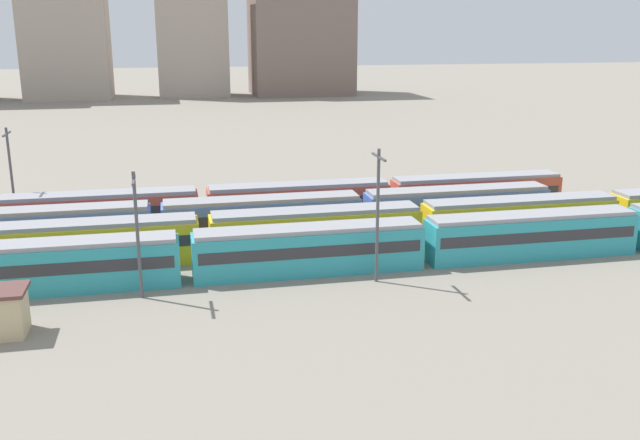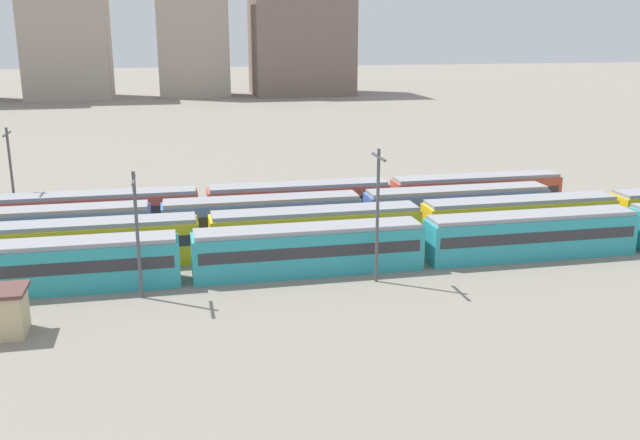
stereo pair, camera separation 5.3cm
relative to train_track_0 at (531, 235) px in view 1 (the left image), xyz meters
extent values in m
plane|color=gray|center=(-38.60, 7.80, -1.90)|extent=(600.00, 600.00, 0.00)
cube|color=teal|center=(-37.80, 0.00, -0.20)|extent=(18.00, 3.00, 3.40)
cube|color=#2D2D33|center=(-37.80, 0.00, 0.20)|extent=(17.20, 3.06, 0.90)
cube|color=#939399|center=(-37.80, 0.00, 1.67)|extent=(17.60, 2.70, 0.35)
cube|color=teal|center=(-18.90, 0.00, -0.20)|extent=(18.00, 3.00, 3.40)
cube|color=#2D2D33|center=(-18.90, 0.00, 0.20)|extent=(17.20, 3.06, 0.90)
cube|color=#939399|center=(-18.90, 0.00, 1.67)|extent=(17.60, 2.70, 0.35)
cube|color=teal|center=(0.00, 0.00, -0.20)|extent=(18.00, 3.00, 3.40)
cube|color=#2D2D33|center=(0.00, 0.00, 0.20)|extent=(17.20, 3.06, 0.90)
cube|color=#939399|center=(0.00, 0.00, 1.67)|extent=(17.60, 2.70, 0.35)
cube|color=yellow|center=(-36.13, 5.20, -0.20)|extent=(18.00, 3.00, 3.40)
cube|color=#2D2D33|center=(-36.13, 5.20, 0.20)|extent=(17.20, 3.06, 0.90)
cube|color=#939399|center=(-36.13, 5.20, 1.67)|extent=(17.60, 2.70, 0.35)
cube|color=yellow|center=(-17.23, 5.20, -0.20)|extent=(18.00, 3.00, 3.40)
cube|color=#2D2D33|center=(-17.23, 5.20, 0.20)|extent=(17.20, 3.06, 0.90)
cube|color=#939399|center=(-17.23, 5.20, 1.67)|extent=(17.60, 2.70, 0.35)
cube|color=yellow|center=(1.67, 5.20, -0.20)|extent=(18.00, 3.00, 3.40)
cube|color=#2D2D33|center=(1.67, 5.20, 0.20)|extent=(17.20, 3.06, 0.90)
cube|color=#939399|center=(1.67, 5.20, 1.67)|extent=(17.60, 2.70, 0.35)
cube|color=#4C70BC|center=(-40.03, 10.40, -0.20)|extent=(18.00, 3.00, 3.40)
cube|color=#2D2D33|center=(-40.03, 10.40, 0.20)|extent=(17.20, 3.06, 0.90)
cube|color=#939399|center=(-40.03, 10.40, 1.67)|extent=(17.60, 2.70, 0.35)
cube|color=#4C70BC|center=(-21.13, 10.40, -0.20)|extent=(18.00, 3.00, 3.40)
cube|color=#2D2D33|center=(-21.13, 10.40, 0.20)|extent=(17.20, 3.06, 0.90)
cube|color=#939399|center=(-21.13, 10.40, 1.67)|extent=(17.60, 2.70, 0.35)
cube|color=#4C70BC|center=(-2.23, 10.40, -0.20)|extent=(18.00, 3.00, 3.40)
cube|color=#2D2D33|center=(-2.23, 10.40, 0.20)|extent=(17.20, 3.06, 0.90)
cube|color=#939399|center=(-2.23, 10.40, 1.67)|extent=(17.60, 2.70, 0.35)
cube|color=#BC4C38|center=(-35.68, 15.60, -0.20)|extent=(18.00, 3.00, 3.40)
cube|color=#2D2D33|center=(-35.68, 15.60, 0.20)|extent=(17.20, 3.06, 0.90)
cube|color=#939399|center=(-35.68, 15.60, 1.67)|extent=(17.60, 2.70, 0.35)
cube|color=#BC4C38|center=(-16.78, 15.60, -0.20)|extent=(18.00, 3.00, 3.40)
cube|color=#2D2D33|center=(-16.78, 15.60, 0.20)|extent=(17.20, 3.06, 0.90)
cube|color=#939399|center=(-16.78, 15.60, 1.67)|extent=(17.60, 2.70, 0.35)
cube|color=#BC4C38|center=(2.12, 15.60, -0.20)|extent=(18.00, 3.00, 3.40)
cube|color=#2D2D33|center=(2.12, 15.60, 0.20)|extent=(17.20, 3.06, 0.90)
cube|color=#939399|center=(2.12, 15.60, 1.67)|extent=(17.60, 2.70, 0.35)
cylinder|color=#4C4C51|center=(-14.32, -3.09, 3.17)|extent=(0.24, 0.24, 10.15)
cube|color=#47474C|center=(-14.32, -3.09, 7.65)|extent=(0.16, 3.20, 0.16)
cylinder|color=#4C4C51|center=(-43.76, 18.38, 2.94)|extent=(0.24, 0.24, 9.68)
cube|color=#47474C|center=(-43.76, 18.38, 7.18)|extent=(0.16, 3.20, 0.16)
cylinder|color=#4C4C51|center=(-31.60, -2.78, 2.67)|extent=(0.24, 0.24, 9.15)
cube|color=#47474C|center=(-31.60, -2.78, 6.65)|extent=(0.16, 3.20, 0.16)
cube|color=#A89989|center=(-54.24, 153.15, 14.09)|extent=(21.76, 19.41, 31.99)
cube|color=#A89989|center=(-21.15, 153.15, 16.87)|extent=(19.13, 13.78, 37.56)
cube|color=#7A665B|center=(9.42, 153.15, 14.73)|extent=(27.88, 21.88, 33.26)
camera|label=1|loc=(-29.16, -51.53, 16.65)|focal=39.70mm
camera|label=2|loc=(-29.11, -51.54, 16.65)|focal=39.70mm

